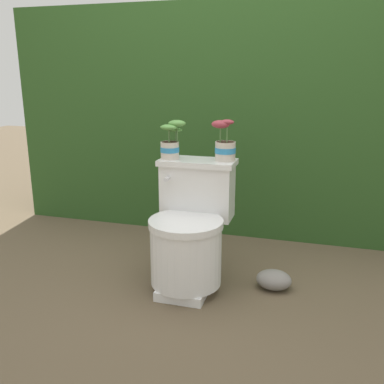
# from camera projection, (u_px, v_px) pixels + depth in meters

# --- Properties ---
(ground_plane) EXTENTS (12.00, 12.00, 0.00)m
(ground_plane) POSITION_uv_depth(u_px,v_px,m) (190.00, 290.00, 2.31)
(ground_plane) COLOR brown
(hedge_backdrop) EXTENTS (3.20, 0.61, 1.59)m
(hedge_backdrop) POSITION_uv_depth(u_px,v_px,m) (234.00, 120.00, 3.18)
(hedge_backdrop) COLOR #284C1E
(hedge_backdrop) RESTS_ON ground
(toilet) EXTENTS (0.42, 0.52, 0.68)m
(toilet) POSITION_uv_depth(u_px,v_px,m) (190.00, 233.00, 2.30)
(toilet) COLOR silver
(toilet) RESTS_ON ground
(potted_plant_left) EXTENTS (0.14, 0.12, 0.21)m
(potted_plant_left) POSITION_uv_depth(u_px,v_px,m) (171.00, 142.00, 2.34)
(potted_plant_left) COLOR beige
(potted_plant_left) RESTS_ON toilet
(potted_plant_midleft) EXTENTS (0.13, 0.11, 0.22)m
(potted_plant_midleft) POSITION_uv_depth(u_px,v_px,m) (225.00, 146.00, 2.29)
(potted_plant_midleft) COLOR beige
(potted_plant_midleft) RESTS_ON toilet
(garden_stone) EXTENTS (0.19, 0.15, 0.10)m
(garden_stone) POSITION_uv_depth(u_px,v_px,m) (274.00, 280.00, 2.32)
(garden_stone) COLOR gray
(garden_stone) RESTS_ON ground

